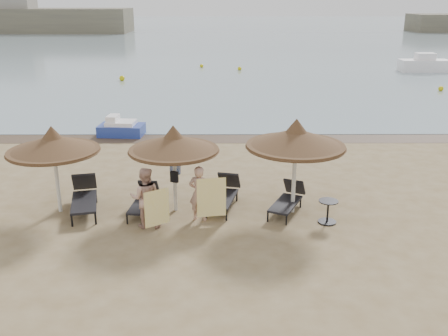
# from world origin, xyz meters

# --- Properties ---
(ground) EXTENTS (160.00, 160.00, 0.00)m
(ground) POSITION_xyz_m (0.00, 0.00, 0.00)
(ground) COLOR #947F5D
(ground) RESTS_ON ground
(sea) EXTENTS (200.00, 140.00, 0.03)m
(sea) POSITION_xyz_m (0.00, 80.00, 0.01)
(sea) COLOR gray
(sea) RESTS_ON ground
(wet_sand_strip) EXTENTS (200.00, 1.60, 0.01)m
(wet_sand_strip) POSITION_xyz_m (0.00, 9.40, 0.00)
(wet_sand_strip) COLOR #4F3A29
(wet_sand_strip) RESTS_ON ground
(far_shore) EXTENTS (150.00, 54.80, 12.00)m
(far_shore) POSITION_xyz_m (-25.10, 77.82, 2.91)
(far_shore) COLOR #6D654D
(far_shore) RESTS_ON ground
(palapa_left) EXTENTS (2.61, 2.61, 2.59)m
(palapa_left) POSITION_xyz_m (-3.68, 1.46, 2.06)
(palapa_left) COLOR silver
(palapa_left) RESTS_ON ground
(palapa_center) EXTENTS (2.61, 2.61, 2.59)m
(palapa_center) POSITION_xyz_m (-0.28, 1.53, 2.06)
(palapa_center) COLOR silver
(palapa_center) RESTS_ON ground
(palapa_right) EXTENTS (2.83, 2.83, 2.81)m
(palapa_right) POSITION_xyz_m (3.17, 1.39, 2.24)
(palapa_right) COLOR silver
(palapa_right) RESTS_ON ground
(lounger_far_left) EXTENTS (1.15, 2.20, 0.94)m
(lounger_far_left) POSITION_xyz_m (-2.98, 1.60, 0.42)
(lounger_far_left) COLOR black
(lounger_far_left) RESTS_ON ground
(lounger_near_left) EXTENTS (0.76, 1.82, 0.79)m
(lounger_near_left) POSITION_xyz_m (-1.19, 1.49, 0.35)
(lounger_near_left) COLOR black
(lounger_near_left) RESTS_ON ground
(lounger_near_right) EXTENTS (1.07, 2.05, 0.87)m
(lounger_near_right) POSITION_xyz_m (1.17, 1.88, 0.39)
(lounger_near_right) COLOR black
(lounger_near_right) RESTS_ON ground
(lounger_far_right) EXTENTS (1.31, 1.90, 0.81)m
(lounger_far_right) POSITION_xyz_m (3.04, 1.49, 0.37)
(lounger_far_right) COLOR black
(lounger_far_right) RESTS_ON ground
(side_table) EXTENTS (0.54, 0.54, 0.66)m
(side_table) POSITION_xyz_m (4.04, 0.66, 0.31)
(side_table) COLOR black
(side_table) RESTS_ON ground
(person_left) EXTENTS (0.93, 0.62, 1.97)m
(person_left) POSITION_xyz_m (-0.98, 0.43, 0.99)
(person_left) COLOR tan
(person_left) RESTS_ON ground
(person_right) EXTENTS (0.95, 0.72, 1.86)m
(person_right) POSITION_xyz_m (0.46, 0.85, 0.93)
(person_right) COLOR tan
(person_right) RESTS_ON ground
(towel_left) EXTENTS (0.61, 0.42, 1.02)m
(towel_left) POSITION_xyz_m (-0.63, 0.08, 0.70)
(towel_left) COLOR yellow
(towel_left) RESTS_ON ground
(towel_right) EXTENTS (0.80, 0.16, 1.13)m
(towel_right) POSITION_xyz_m (0.81, 0.60, 0.78)
(towel_right) COLOR yellow
(towel_right) RESTS_ON ground
(bag_patterned) EXTENTS (0.32, 0.19, 0.39)m
(bag_patterned) POSITION_xyz_m (-0.28, 1.71, 1.27)
(bag_patterned) COLOR silver
(bag_patterned) RESTS_ON ground
(bag_dark) EXTENTS (0.24, 0.15, 0.33)m
(bag_dark) POSITION_xyz_m (-0.28, 1.37, 1.11)
(bag_dark) COLOR black
(bag_dark) RESTS_ON ground
(pedal_boat) EXTENTS (2.08, 1.34, 0.93)m
(pedal_boat) POSITION_xyz_m (-3.50, 9.93, 0.34)
(pedal_boat) COLOR #253B99
(pedal_boat) RESTS_ON ground
(buoy_left) EXTENTS (0.41, 0.41, 0.41)m
(buoy_left) POSITION_xyz_m (-6.36, 25.32, 0.20)
(buoy_left) COLOR #D5C409
(buoy_left) RESTS_ON ground
(buoy_mid) EXTENTS (0.34, 0.34, 0.34)m
(buoy_mid) POSITION_xyz_m (2.61, 30.80, 0.17)
(buoy_mid) COLOR #D5C409
(buoy_mid) RESTS_ON ground
(buoy_right) EXTENTS (0.34, 0.34, 0.34)m
(buoy_right) POSITION_xyz_m (15.71, 21.02, 0.17)
(buoy_right) COLOR #D5C409
(buoy_right) RESTS_ON ground
(buoy_extra) EXTENTS (0.32, 0.32, 0.32)m
(buoy_extra) POSITION_xyz_m (-0.70, 32.62, 0.16)
(buoy_extra) COLOR #D5C409
(buoy_extra) RESTS_ON ground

